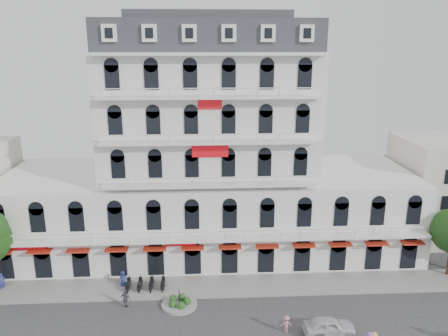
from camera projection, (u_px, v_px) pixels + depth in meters
sidewalk at (212, 286)px, 42.29m from camera, size 53.00×4.00×0.16m
main_building at (209, 164)px, 48.26m from camera, size 45.00×15.00×25.80m
traffic_island at (179, 303)px, 39.21m from camera, size 3.20×3.20×1.60m
parked_scooter_row at (146, 290)px, 41.80m from camera, size 4.40×1.80×1.10m
parked_car at (329, 326)px, 35.29m from camera, size 4.27×1.84×1.43m
pedestrian_left at (123, 279)px, 42.14m from camera, size 0.97×0.85×1.68m
pedestrian_mid at (126, 299)px, 38.85m from camera, size 1.08×0.73×1.71m
pedestrian_right at (286, 324)px, 35.45m from camera, size 1.01×0.61×1.53m
pedestrian_far at (2, 282)px, 41.55m from camera, size 0.64×0.76×1.78m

